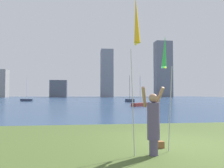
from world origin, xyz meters
name	(u,v)px	position (x,y,z in m)	size (l,w,h in m)	color
ground	(95,100)	(0.00, 50.95, -0.06)	(120.00, 138.00, 0.12)	#475B28
person	(153,121)	(-1.13, -1.47, 0.92)	(0.68, 0.50, 1.86)	#594C72
kite_flag_left	(136,24)	(-1.67, -1.80, 3.49)	(0.16, 0.89, 4.23)	#B2B2B7
kite_flag_right	(165,55)	(-0.59, -0.94, 2.84)	(0.16, 0.72, 3.41)	#B2B2B7
bag	(161,144)	(-0.65, -0.68, 0.10)	(0.19, 0.20, 0.20)	brown
sailboat_2	(140,104)	(4.41, 21.82, 0.27)	(2.82, 2.55, 4.01)	maroon
sailboat_3	(27,100)	(-15.15, 43.08, 0.33)	(2.54, 1.06, 5.53)	#333D51
sailboat_5	(130,100)	(5.95, 36.23, 0.34)	(1.51, 2.41, 5.20)	#333D51
skyline_tower_0	(3,83)	(-37.87, 95.68, 6.02)	(3.77, 5.31, 12.04)	gray
skyline_tower_1	(59,89)	(-13.97, 94.16, 3.74)	(7.28, 5.16, 7.47)	#565B66
skyline_tower_2	(107,73)	(7.21, 93.18, 10.65)	(5.37, 5.76, 21.29)	gray
skyline_tower_3	(163,69)	(34.20, 95.28, 13.12)	(7.76, 5.23, 26.25)	slate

